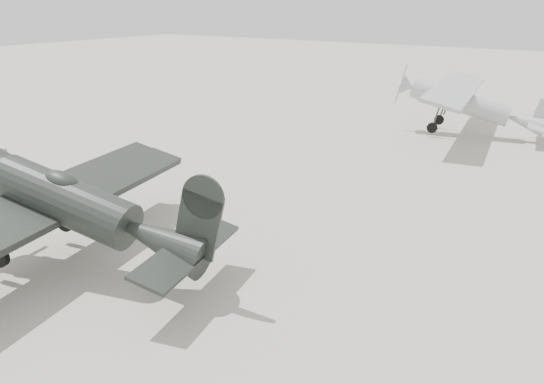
{
  "coord_description": "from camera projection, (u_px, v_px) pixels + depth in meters",
  "views": [
    {
      "loc": [
        7.11,
        -9.29,
        7.17
      ],
      "look_at": [
        -1.56,
        3.69,
        1.5
      ],
      "focal_mm": 35.0,
      "sensor_mm": 36.0,
      "label": 1
    }
  ],
  "objects": [
    {
      "name": "ground",
      "position": [
        242.0,
        300.0,
        13.42
      ],
      "size": [
        160.0,
        160.0,
        0.0
      ],
      "primitive_type": "plane",
      "color": "#A6A293",
      "rests_on": "ground"
    },
    {
      "name": "highwing_monoplane",
      "position": [
        466.0,
        99.0,
        29.12
      ],
      "size": [
        8.19,
        11.51,
        3.25
      ],
      "rotation": [
        0.0,
        0.23,
        0.14
      ],
      "color": "#ABAFB1",
      "rests_on": "ground"
    },
    {
      "name": "lowwing_monoplane",
      "position": [
        78.0,
        207.0,
        14.26
      ],
      "size": [
        8.17,
        11.32,
        3.64
      ],
      "rotation": [
        0.0,
        0.24,
        0.21
      ],
      "color": "black",
      "rests_on": "ground"
    }
  ]
}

